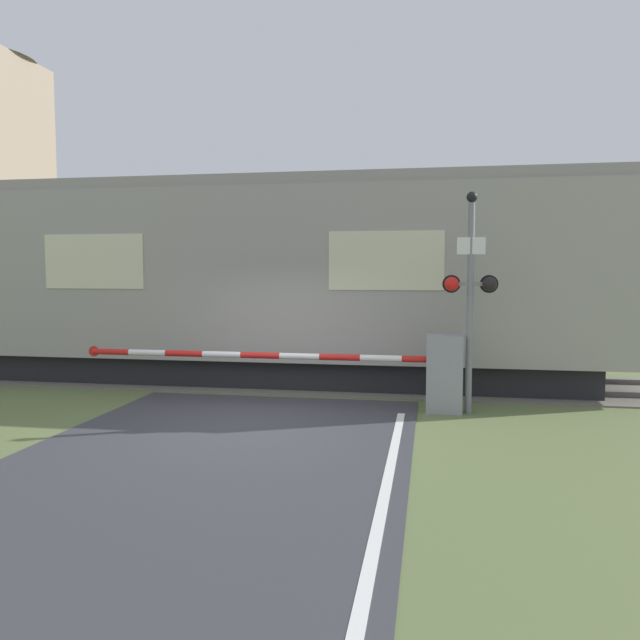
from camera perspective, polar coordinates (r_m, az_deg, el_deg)
name	(u,v)px	position (r m, az deg, el deg)	size (l,w,h in m)	color
ground_plane	(251,423)	(10.02, -6.37, -9.36)	(80.00, 80.00, 0.00)	#5B6B3D
track_bed	(300,380)	(13.61, -1.84, -5.54)	(36.00, 3.20, 0.13)	#666056
train	(126,280)	(14.76, -17.30, 3.53)	(21.61, 2.73, 4.30)	black
crossing_barrier	(409,370)	(10.80, 8.13, -4.55)	(6.84, 0.44, 1.32)	gray
signal_post	(470,289)	(10.70, 13.58, 2.78)	(0.91, 0.26, 3.71)	gray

